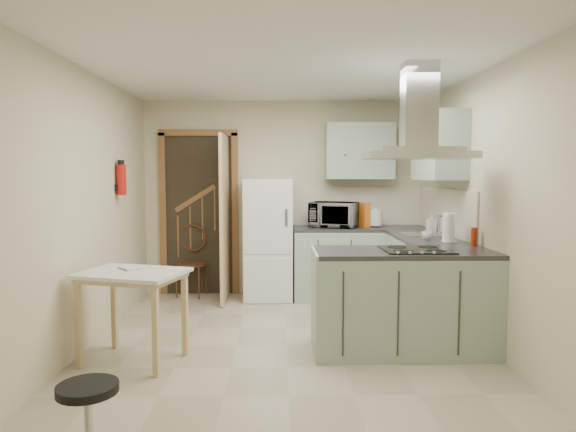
{
  "coord_description": "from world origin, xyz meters",
  "views": [
    {
      "loc": [
        -0.08,
        -4.58,
        1.56
      ],
      "look_at": [
        0.02,
        0.45,
        1.15
      ],
      "focal_mm": 32.0,
      "sensor_mm": 36.0,
      "label": 1
    }
  ],
  "objects_px": {
    "drop_leaf_table": "(133,317)",
    "microwave": "(334,215)",
    "peninsula": "(404,301)",
    "extractor_hood": "(418,156)",
    "fridge": "(268,239)",
    "bentwood_chair": "(192,264)",
    "stool": "(89,423)"
  },
  "relations": [
    {
      "from": "drop_leaf_table",
      "to": "microwave",
      "type": "bearing_deg",
      "value": 65.31
    },
    {
      "from": "peninsula",
      "to": "extractor_hood",
      "type": "xyz_separation_m",
      "value": [
        0.1,
        0.0,
        1.27
      ]
    },
    {
      "from": "microwave",
      "to": "fridge",
      "type": "bearing_deg",
      "value": -160.37
    },
    {
      "from": "extractor_hood",
      "to": "bentwood_chair",
      "type": "height_order",
      "value": "extractor_hood"
    },
    {
      "from": "drop_leaf_table",
      "to": "fridge",
      "type": "bearing_deg",
      "value": 80.08
    },
    {
      "from": "extractor_hood",
      "to": "stool",
      "type": "bearing_deg",
      "value": -142.49
    },
    {
      "from": "stool",
      "to": "microwave",
      "type": "relative_size",
      "value": 0.77
    },
    {
      "from": "peninsula",
      "to": "drop_leaf_table",
      "type": "distance_m",
      "value": 2.31
    },
    {
      "from": "extractor_hood",
      "to": "stool",
      "type": "distance_m",
      "value": 3.18
    },
    {
      "from": "extractor_hood",
      "to": "drop_leaf_table",
      "type": "distance_m",
      "value": 2.76
    },
    {
      "from": "stool",
      "to": "microwave",
      "type": "xyz_separation_m",
      "value": [
        1.72,
        3.69,
        0.84
      ]
    },
    {
      "from": "fridge",
      "to": "drop_leaf_table",
      "type": "bearing_deg",
      "value": -116.34
    },
    {
      "from": "extractor_hood",
      "to": "drop_leaf_table",
      "type": "height_order",
      "value": "extractor_hood"
    },
    {
      "from": "bentwood_chair",
      "to": "extractor_hood",
      "type": "bearing_deg",
      "value": -31.24
    },
    {
      "from": "extractor_hood",
      "to": "microwave",
      "type": "height_order",
      "value": "extractor_hood"
    },
    {
      "from": "fridge",
      "to": "bentwood_chair",
      "type": "xyz_separation_m",
      "value": [
        -0.98,
        0.12,
        -0.34
      ]
    },
    {
      "from": "microwave",
      "to": "extractor_hood",
      "type": "bearing_deg",
      "value": -55.7
    },
    {
      "from": "fridge",
      "to": "microwave",
      "type": "distance_m",
      "value": 0.88
    },
    {
      "from": "fridge",
      "to": "drop_leaf_table",
      "type": "distance_m",
      "value": 2.46
    },
    {
      "from": "stool",
      "to": "bentwood_chair",
      "type": "bearing_deg",
      "value": 91.23
    },
    {
      "from": "extractor_hood",
      "to": "drop_leaf_table",
      "type": "bearing_deg",
      "value": -175.2
    },
    {
      "from": "peninsula",
      "to": "microwave",
      "type": "bearing_deg",
      "value": 101.59
    },
    {
      "from": "extractor_hood",
      "to": "bentwood_chair",
      "type": "xyz_separation_m",
      "value": [
        -2.31,
        2.1,
        -1.31
      ]
    },
    {
      "from": "fridge",
      "to": "bentwood_chair",
      "type": "distance_m",
      "value": 1.05
    },
    {
      "from": "extractor_hood",
      "to": "microwave",
      "type": "bearing_deg",
      "value": 104.35
    },
    {
      "from": "bentwood_chair",
      "to": "peninsula",
      "type": "bearing_deg",
      "value": -32.51
    },
    {
      "from": "fridge",
      "to": "stool",
      "type": "distance_m",
      "value": 3.84
    },
    {
      "from": "bentwood_chair",
      "to": "microwave",
      "type": "distance_m",
      "value": 1.92
    },
    {
      "from": "fridge",
      "to": "drop_leaf_table",
      "type": "xyz_separation_m",
      "value": [
        -1.08,
        -2.18,
        -0.37
      ]
    },
    {
      "from": "peninsula",
      "to": "stool",
      "type": "xyz_separation_m",
      "value": [
        -2.13,
        -1.71,
        -0.23
      ]
    },
    {
      "from": "peninsula",
      "to": "microwave",
      "type": "xyz_separation_m",
      "value": [
        -0.41,
        1.98,
        0.61
      ]
    },
    {
      "from": "stool",
      "to": "fridge",
      "type": "bearing_deg",
      "value": 76.26
    }
  ]
}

